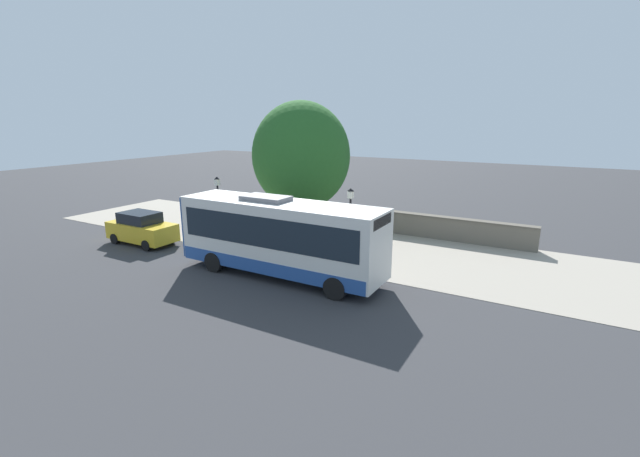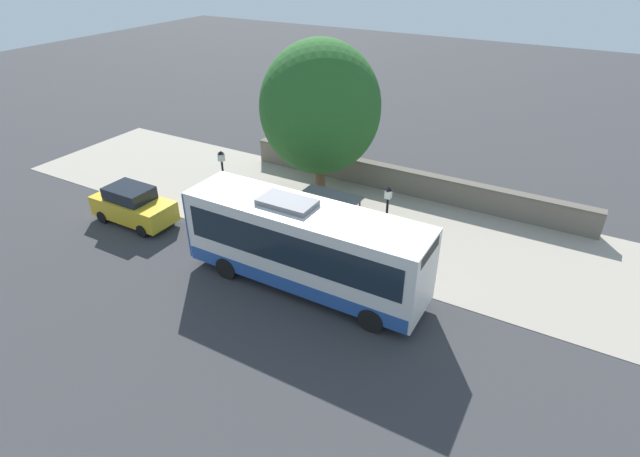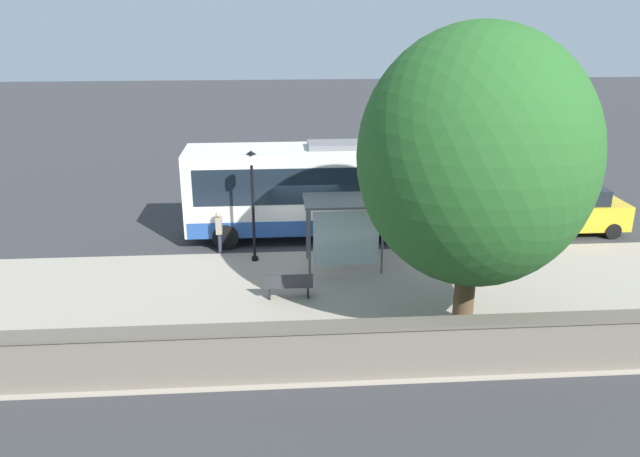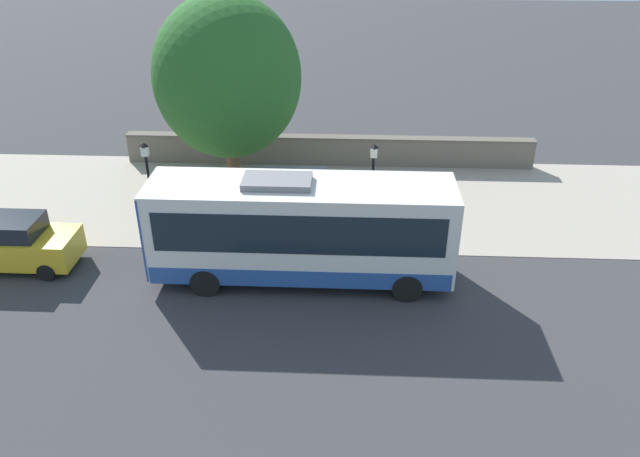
{
  "view_description": "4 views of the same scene",
  "coord_description": "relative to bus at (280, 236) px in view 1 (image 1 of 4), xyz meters",
  "views": [
    {
      "loc": [
        17.71,
        10.77,
        7.4
      ],
      "look_at": [
        1.57,
        1.51,
        2.58
      ],
      "focal_mm": 24.0,
      "sensor_mm": 36.0,
      "label": 1
    },
    {
      "loc": [
        16.23,
        8.39,
        12.76
      ],
      "look_at": [
        -0.27,
        -0.99,
        1.6
      ],
      "focal_mm": 28.0,
      "sensor_mm": 36.0,
      "label": 2
    },
    {
      "loc": [
        -22.02,
        1.03,
        8.77
      ],
      "look_at": [
        -0.51,
        -0.52,
        1.1
      ],
      "focal_mm": 35.0,
      "sensor_mm": 36.0,
      "label": 3
    },
    {
      "loc": [
        20.24,
        0.95,
        12.24
      ],
      "look_at": [
        0.17,
        -0.01,
        1.13
      ],
      "focal_mm": 35.0,
      "sensor_mm": 36.0,
      "label": 4
    }
  ],
  "objects": [
    {
      "name": "ground_plane",
      "position": [
        -1.74,
        0.59,
        -1.98
      ],
      "size": [
        120.0,
        120.0,
        0.0
      ],
      "primitive_type": "plane",
      "color": "#353538",
      "rests_on": "ground"
    },
    {
      "name": "sidewalk_plaza",
      "position": [
        -6.24,
        0.59,
        -1.97
      ],
      "size": [
        9.0,
        44.0,
        0.02
      ],
      "color": "#9E9384",
      "rests_on": "ground"
    },
    {
      "name": "parked_car_behind_bus",
      "position": [
        -0.3,
        -10.38,
        -1.04
      ],
      "size": [
        2.0,
        4.36,
        1.93
      ],
      "color": "gold",
      "rests_on": "ground"
    },
    {
      "name": "street_lamp_far",
      "position": [
        -2.5,
        2.48,
        0.46
      ],
      "size": [
        0.28,
        0.28,
        4.11
      ],
      "color": "black",
      "rests_on": "ground"
    },
    {
      "name": "shade_tree",
      "position": [
        -7.82,
        -3.7,
        3.02
      ],
      "size": [
        6.38,
        6.38,
        8.52
      ],
      "color": "brown",
      "rests_on": "ground"
    },
    {
      "name": "street_lamp_near",
      "position": [
        -2.08,
        -5.74,
        0.5
      ],
      "size": [
        0.28,
        0.28,
        4.18
      ],
      "color": "black",
      "rests_on": "ground"
    },
    {
      "name": "pedestrian",
      "position": [
        -1.61,
        3.81,
        -1.03
      ],
      "size": [
        0.34,
        0.22,
        1.63
      ],
      "color": "#2D3347",
      "rests_on": "ground"
    },
    {
      "name": "stone_wall",
      "position": [
        -10.29,
        0.59,
        -1.24
      ],
      "size": [
        0.6,
        20.0,
        1.46
      ],
      "color": "#6B6356",
      "rests_on": "ground"
    },
    {
      "name": "bench",
      "position": [
        -5.75,
        1.31,
        -1.51
      ],
      "size": [
        0.4,
        1.53,
        0.88
      ],
      "color": "#333338",
      "rests_on": "ground"
    },
    {
      "name": "bus",
      "position": [
        0.0,
        0.0,
        0.0
      ],
      "size": [
        2.71,
        10.27,
        3.84
      ],
      "color": "silver",
      "rests_on": "ground"
    },
    {
      "name": "bus_shelter",
      "position": [
        -3.39,
        -0.7,
        0.12
      ],
      "size": [
        1.87,
        2.8,
        2.51
      ],
      "color": "#515459",
      "rests_on": "ground"
    }
  ]
}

